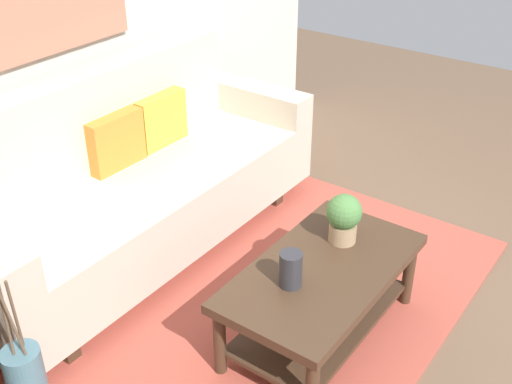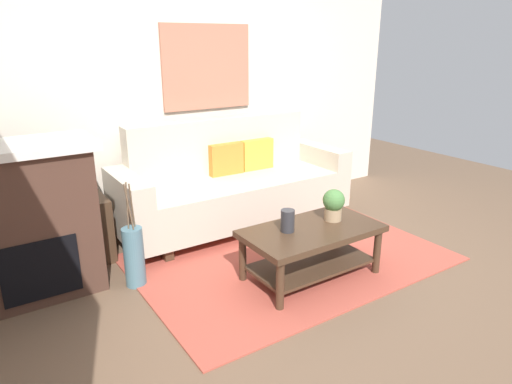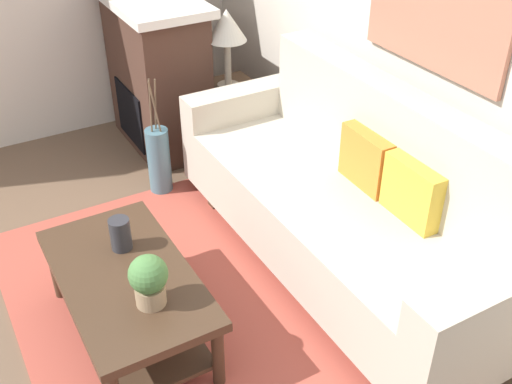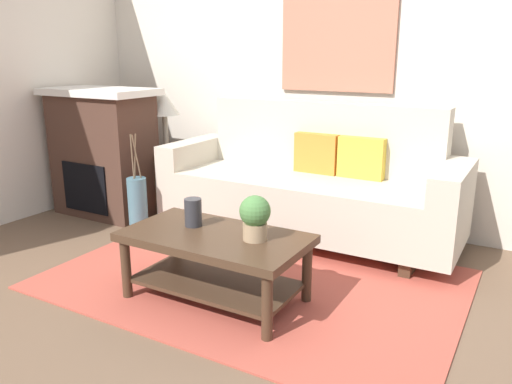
{
  "view_description": "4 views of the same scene",
  "coord_description": "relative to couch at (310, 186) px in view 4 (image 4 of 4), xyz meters",
  "views": [
    {
      "loc": [
        -2.24,
        -1.03,
        2.3
      ],
      "look_at": [
        0.15,
        0.69,
        0.56
      ],
      "focal_mm": 45.0,
      "sensor_mm": 36.0,
      "label": 1
    },
    {
      "loc": [
        -2.24,
        -2.36,
        1.84
      ],
      "look_at": [
        -0.1,
        0.89,
        0.53
      ],
      "focal_mm": 31.84,
      "sensor_mm": 36.0,
      "label": 2
    },
    {
      "loc": [
        2.24,
        -0.43,
        2.42
      ],
      "look_at": [
        -0.11,
        0.91,
        0.63
      ],
      "focal_mm": 43.46,
      "sensor_mm": 36.0,
      "label": 3
    },
    {
      "loc": [
        1.56,
        -2.19,
        1.47
      ],
      "look_at": [
        -0.18,
        0.85,
        0.5
      ],
      "focal_mm": 35.61,
      "sensor_mm": 36.0,
      "label": 4
    }
  ],
  "objects": [
    {
      "name": "ground_plane",
      "position": [
        0.02,
        -1.44,
        -0.43
      ],
      "size": [
        8.98,
        8.98,
        0.0
      ],
      "primitive_type": "plane",
      "color": "brown"
    },
    {
      "name": "wall_back",
      "position": [
        0.02,
        0.54,
        0.92
      ],
      "size": [
        4.98,
        0.1,
        2.7
      ],
      "primitive_type": "cube",
      "color": "beige",
      "rests_on": "ground_plane"
    },
    {
      "name": "area_rug",
      "position": [
        0.02,
        -0.94,
        -0.43
      ],
      "size": [
        2.62,
        1.79,
        0.01
      ],
      "primitive_type": "cube",
      "color": "#B24C3D",
      "rests_on": "ground_plane"
    },
    {
      "name": "couch",
      "position": [
        0.0,
        0.0,
        0.0
      ],
      "size": [
        2.38,
        0.84,
        1.08
      ],
      "color": "beige",
      "rests_on": "ground_plane"
    },
    {
      "name": "throw_pillow_orange",
      "position": [
        0.0,
        0.12,
        0.25
      ],
      "size": [
        0.36,
        0.13,
        0.32
      ],
      "primitive_type": "cube",
      "rotation": [
        0.0,
        0.0,
        -0.03
      ],
      "color": "orange",
      "rests_on": "couch"
    },
    {
      "name": "throw_pillow_mustard",
      "position": [
        0.38,
        0.12,
        0.25
      ],
      "size": [
        0.36,
        0.13,
        0.32
      ],
      "primitive_type": "cube",
      "rotation": [
        0.0,
        0.0,
        -0.02
      ],
      "color": "gold",
      "rests_on": "couch"
    },
    {
      "name": "coffee_table",
      "position": [
        -0.04,
        -1.3,
        -0.12
      ],
      "size": [
        1.1,
        0.6,
        0.43
      ],
      "color": "#422D1E",
      "rests_on": "ground_plane"
    },
    {
      "name": "tabletop_vase",
      "position": [
        -0.24,
        -1.24,
        0.09
      ],
      "size": [
        0.11,
        0.11,
        0.17
      ],
      "primitive_type": "cylinder",
      "color": "#2D2D33",
      "rests_on": "coffee_table"
    },
    {
      "name": "potted_plant_tabletop",
      "position": [
        0.22,
        -1.26,
        0.14
      ],
      "size": [
        0.18,
        0.18,
        0.26
      ],
      "color": "tan",
      "rests_on": "coffee_table"
    },
    {
      "name": "side_table",
      "position": [
        -1.49,
        0.03,
        -0.15
      ],
      "size": [
        0.44,
        0.44,
        0.56
      ],
      "primitive_type": "cube",
      "color": "#422D1E",
      "rests_on": "ground_plane"
    },
    {
      "name": "table_lamp",
      "position": [
        -1.49,
        0.03,
        0.56
      ],
      "size": [
        0.28,
        0.28,
        0.57
      ],
      "color": "gray",
      "rests_on": "side_table"
    },
    {
      "name": "fireplace",
      "position": [
        -1.91,
        -0.35,
        0.15
      ],
      "size": [
        1.02,
        0.58,
        1.16
      ],
      "color": "#472D23",
      "rests_on": "ground_plane"
    },
    {
      "name": "floor_vase",
      "position": [
        -1.26,
        -0.64,
        -0.19
      ],
      "size": [
        0.16,
        0.16,
        0.48
      ],
      "primitive_type": "cylinder",
      "color": "slate",
      "rests_on": "ground_plane"
    },
    {
      "name": "floor_vase_branch_a",
      "position": [
        -1.24,
        -0.64,
        0.23
      ],
      "size": [
        0.04,
        0.05,
        0.36
      ],
      "primitive_type": "cylinder",
      "rotation": [
        0.11,
        -0.08,
        0.0
      ],
      "color": "brown",
      "rests_on": "floor_vase"
    },
    {
      "name": "floor_vase_branch_b",
      "position": [
        -1.27,
        -0.62,
        0.23
      ],
      "size": [
        0.03,
        0.03,
        0.36
      ],
      "primitive_type": "cylinder",
      "rotation": [
        -0.06,
        0.05,
        0.0
      ],
      "color": "brown",
      "rests_on": "floor_vase"
    },
    {
      "name": "floor_vase_branch_c",
      "position": [
        -1.27,
        -0.65,
        0.23
      ],
      "size": [
        0.05,
        0.04,
        0.36
      ],
      "primitive_type": "cylinder",
      "rotation": [
        -0.07,
        -0.09,
        0.0
      ],
      "color": "brown",
      "rests_on": "floor_vase"
    },
    {
      "name": "framed_painting",
      "position": [
        0.0,
        0.47,
        1.14
      ],
      "size": [
        0.98,
        0.03,
        0.84
      ],
      "primitive_type": "cube",
      "color": "#B77056"
    }
  ]
}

